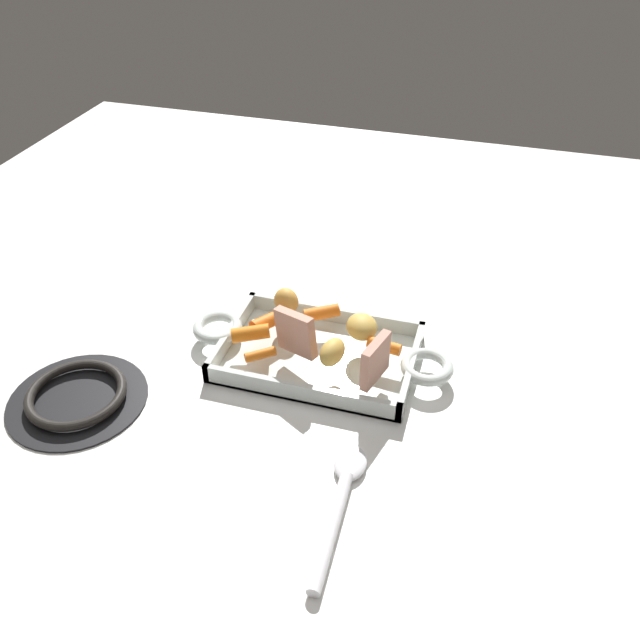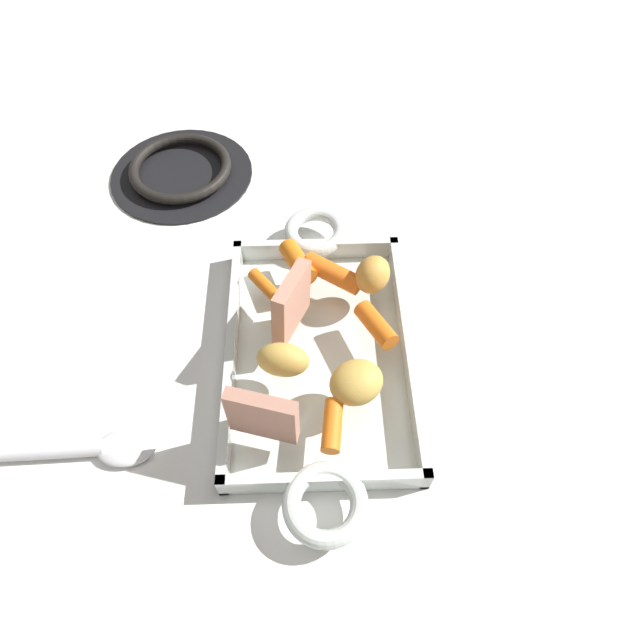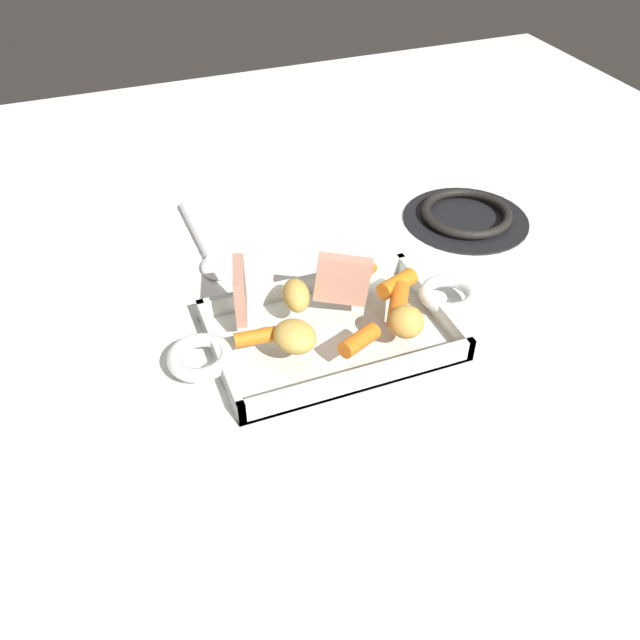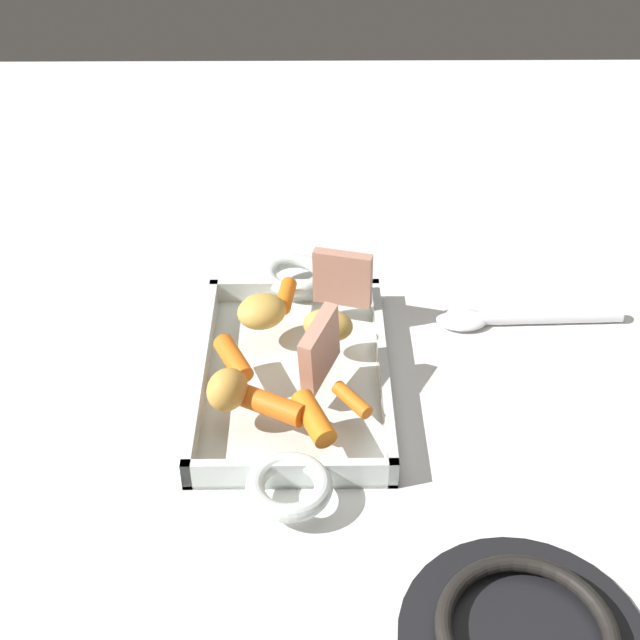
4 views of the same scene
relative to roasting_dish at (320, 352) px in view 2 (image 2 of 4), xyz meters
name	(u,v)px [view 2 (image 2 of 4)]	position (x,y,z in m)	size (l,w,h in m)	color
ground_plane	(320,357)	(0.00, 0.00, -0.01)	(1.91, 1.91, 0.00)	white
roasting_dish	(320,352)	(0.00, 0.00, 0.00)	(0.42, 0.20, 0.03)	silver
roast_slice_thick	(292,303)	(-0.03, -0.03, 0.06)	(0.01, 0.07, 0.07)	tan
roast_slice_outer	(262,416)	(0.10, -0.06, 0.06)	(0.01, 0.07, 0.07)	tan
baby_carrot_southeast	(265,285)	(-0.07, -0.06, 0.03)	(0.01, 0.01, 0.05)	orange
baby_carrot_long	(376,325)	(-0.01, 0.06, 0.03)	(0.02, 0.02, 0.06)	orange
baby_carrot_center_right	(298,262)	(-0.10, -0.02, 0.03)	(0.02, 0.02, 0.06)	orange
baby_carrot_northeast	(333,273)	(-0.08, 0.02, 0.03)	(0.02, 0.02, 0.07)	orange
baby_carrot_southwest	(332,425)	(0.10, 0.01, 0.03)	(0.02, 0.02, 0.05)	orange
potato_whole	(356,382)	(0.06, 0.03, 0.04)	(0.05, 0.05, 0.04)	gold
potato_golden_small	(283,360)	(0.03, -0.04, 0.04)	(0.05, 0.03, 0.04)	gold
potato_near_roast	(373,275)	(-0.07, 0.06, 0.04)	(0.04, 0.04, 0.04)	gold
stove_burner_rear	(181,170)	(-0.31, -0.19, 0.00)	(0.20, 0.20, 0.02)	black
serving_spoon	(66,450)	(0.10, -0.26, 0.00)	(0.04, 0.22, 0.02)	white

